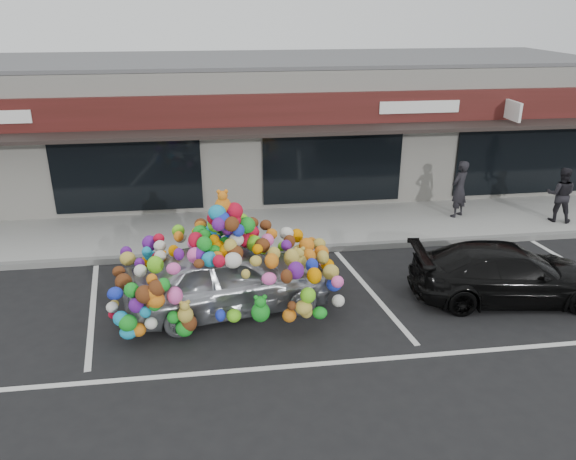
{
  "coord_description": "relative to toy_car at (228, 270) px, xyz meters",
  "views": [
    {
      "loc": [
        -0.51,
        -10.51,
        5.99
      ],
      "look_at": [
        1.1,
        1.4,
        1.09
      ],
      "focal_mm": 35.0,
      "sensor_mm": 36.0,
      "label": 1
    }
  ],
  "objects": [
    {
      "name": "pedestrian_b",
      "position": [
        9.5,
        3.48,
        0.05
      ],
      "size": [
        0.96,
        0.89,
        1.58
      ],
      "primitive_type": "imported",
      "rotation": [
        0.0,
        0.0,
        2.65
      ],
      "color": "black",
      "rests_on": "sidewalk"
    },
    {
      "name": "lane_line",
      "position": [
        2.35,
        -2.2,
        -0.88
      ],
      "size": [
        14.0,
        0.12,
        0.01
      ],
      "primitive_type": "cube",
      "color": "silver",
      "rests_on": "ground"
    },
    {
      "name": "parking_stripe_left",
      "position": [
        -2.85,
        0.3,
        -0.88
      ],
      "size": [
        0.73,
        4.37,
        0.01
      ],
      "primitive_type": "cube",
      "rotation": [
        0.0,
        0.0,
        0.14
      ],
      "color": "silver",
      "rests_on": "ground"
    },
    {
      "name": "kerb",
      "position": [
        0.35,
        2.6,
        -0.81
      ],
      "size": [
        26.0,
        0.18,
        0.16
      ],
      "primitive_type": "cube",
      "color": "slate",
      "rests_on": "ground"
    },
    {
      "name": "shop_building",
      "position": [
        0.35,
        8.55,
        1.27
      ],
      "size": [
        24.0,
        7.2,
        4.31
      ],
      "color": "white",
      "rests_on": "ground"
    },
    {
      "name": "pedestrian_a",
      "position": [
        6.81,
        4.22,
        0.1
      ],
      "size": [
        0.73,
        0.67,
        1.67
      ],
      "primitive_type": "imported",
      "rotation": [
        0.0,
        0.0,
        3.74
      ],
      "color": "black",
      "rests_on": "sidewalk"
    },
    {
      "name": "toy_car",
      "position": [
        0.0,
        0.0,
        0.0
      ],
      "size": [
        3.06,
        4.78,
        2.62
      ],
      "rotation": [
        0.0,
        0.0,
        1.76
      ],
      "color": "#A5AAAF",
      "rests_on": "ground"
    },
    {
      "name": "parking_stripe_mid",
      "position": [
        3.15,
        0.3,
        -0.88
      ],
      "size": [
        0.73,
        4.37,
        0.01
      ],
      "primitive_type": "cube",
      "rotation": [
        0.0,
        0.0,
        0.14
      ],
      "color": "silver",
      "rests_on": "ground"
    },
    {
      "name": "black_sedan",
      "position": [
        5.96,
        -0.35,
        -0.29
      ],
      "size": [
        2.13,
        4.3,
        1.2
      ],
      "primitive_type": "imported",
      "rotation": [
        0.0,
        0.0,
        1.46
      ],
      "color": "black",
      "rests_on": "ground"
    },
    {
      "name": "ground",
      "position": [
        0.35,
        0.1,
        -0.89
      ],
      "size": [
        90.0,
        90.0,
        0.0
      ],
      "primitive_type": "plane",
      "color": "black",
      "rests_on": "ground"
    },
    {
      "name": "sidewalk",
      "position": [
        0.35,
        4.1,
        -0.81
      ],
      "size": [
        26.0,
        3.0,
        0.15
      ],
      "primitive_type": "cube",
      "color": "#9B9B96",
      "rests_on": "ground"
    }
  ]
}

